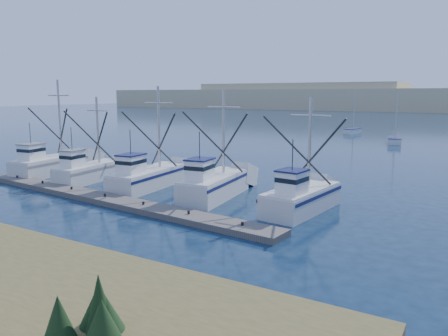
{
  "coord_description": "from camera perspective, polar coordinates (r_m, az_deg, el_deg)",
  "views": [
    {
      "loc": [
        13.33,
        -16.69,
        7.72
      ],
      "look_at": [
        -1.39,
        8.0,
        2.83
      ],
      "focal_mm": 35.0,
      "sensor_mm": 36.0,
      "label": 1
    }
  ],
  "objects": [
    {
      "name": "ground",
      "position": [
        22.71,
        -7.46,
        -10.3
      ],
      "size": [
        500.0,
        500.0,
        0.0
      ],
      "primitive_type": "plane",
      "color": "#0B1E32",
      "rests_on": "ground"
    },
    {
      "name": "trawler_fleet",
      "position": [
        36.37,
        -10.18,
        -1.16
      ],
      "size": [
        29.23,
        8.48,
        9.07
      ],
      "color": "silver",
      "rests_on": "ground"
    },
    {
      "name": "sailboat_near",
      "position": [
        73.88,
        21.38,
        3.38
      ],
      "size": [
        2.8,
        5.5,
        8.1
      ],
      "rotation": [
        0.0,
        0.0,
        0.18
      ],
      "color": "silver",
      "rests_on": "ground"
    },
    {
      "name": "floating_dock",
      "position": [
        32.89,
        -15.28,
        -3.92
      ],
      "size": [
        29.2,
        4.67,
        0.39
      ],
      "primitive_type": "cube",
      "rotation": [
        0.0,
        0.0,
        -0.09
      ],
      "color": "#615C57",
      "rests_on": "ground"
    },
    {
      "name": "sailboat_far",
      "position": [
        90.29,
        16.47,
        4.68
      ],
      "size": [
        2.35,
        5.39,
        8.1
      ],
      "rotation": [
        0.0,
        0.0,
        -0.14
      ],
      "color": "silver",
      "rests_on": "ground"
    }
  ]
}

